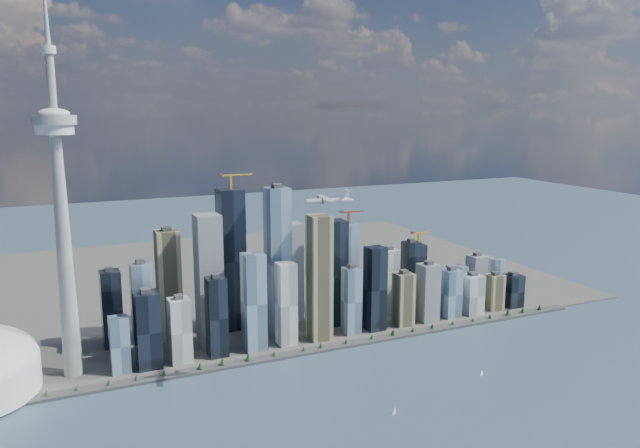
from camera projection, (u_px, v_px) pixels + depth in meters
name	position (u px, v px, depth m)	size (l,w,h in m)	color
ground	(368.00, 433.00, 720.50)	(4000.00, 4000.00, 0.00)	#385663
seawall	(288.00, 355.00, 943.50)	(1100.00, 22.00, 4.00)	#383838
land	(211.00, 281.00, 1345.65)	(1400.00, 900.00, 3.00)	#4C4C47
shoreline_trees	(288.00, 351.00, 942.23)	(960.53, 7.20, 8.80)	#3F2D1E
skyscraper_cluster	(302.00, 285.00, 1030.55)	(736.00, 142.00, 263.50)	black
needle_tower	(61.00, 210.00, 830.94)	(56.00, 56.00, 550.50)	gray
airplane	(328.00, 200.00, 782.56)	(66.57, 59.14, 16.27)	silver
sailboat_west	(394.00, 411.00, 766.49)	(7.10, 2.86, 9.80)	silver
sailboat_east	(482.00, 373.00, 876.05)	(7.04, 2.84, 9.71)	silver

